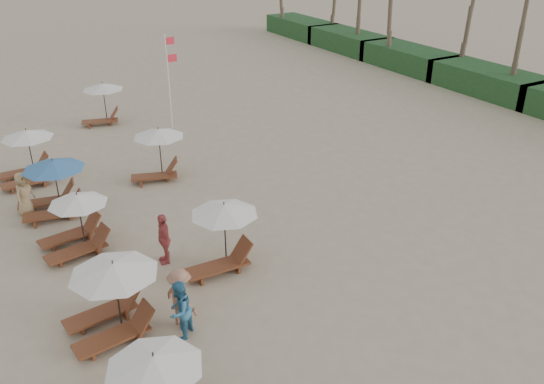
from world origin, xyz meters
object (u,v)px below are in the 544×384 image
lounger_station_5 (25,159)px  beachgoer_mid_b (181,298)px  lounger_station_2 (108,299)px  inland_station_0 (220,235)px  inland_station_1 (156,150)px  inland_station_2 (101,100)px  beachgoer_far_a (164,238)px  lounger_station_3 (73,226)px  flag_pole_near (170,86)px  lounger_station_4 (50,189)px  beachgoer_mid_a (179,310)px  beachgoer_far_b (24,194)px

lounger_station_5 → beachgoer_mid_b: lounger_station_5 is taller
lounger_station_2 → lounger_station_5: 11.66m
inland_station_0 → inland_station_1: size_ratio=1.03×
inland_station_2 → beachgoer_far_a: size_ratio=1.50×
lounger_station_2 → inland_station_2: 18.33m
inland_station_0 → lounger_station_3: bearing=136.6°
inland_station_1 → flag_pole_near: bearing=63.5°
inland_station_0 → inland_station_1: same height
lounger_station_5 → inland_station_1: (5.06, -2.51, 0.29)m
lounger_station_4 → beachgoer_mid_b: bearing=-78.4°
lounger_station_4 → beachgoer_mid_b: (1.82, -8.82, -0.14)m
beachgoer_mid_a → lounger_station_5: bearing=-121.8°
lounger_station_5 → inland_station_0: lounger_station_5 is taller
beachgoer_mid_b → beachgoer_far_a: bearing=-31.2°
beachgoer_far_a → lounger_station_5: bearing=-155.6°
inland_station_1 → beachgoer_mid_a: 10.78m
lounger_station_2 → lounger_station_5: lounger_station_5 is taller
beachgoer_far_b → beachgoer_mid_b: bearing=-117.7°
lounger_station_2 → beachgoer_mid_a: 1.98m
inland_station_0 → beachgoer_far_a: 2.01m
inland_station_1 → inland_station_2: (-0.09, 8.59, 0.02)m
flag_pole_near → lounger_station_5: bearing=-156.4°
lounger_station_2 → lounger_station_5: bearing=91.8°
lounger_station_5 → inland_station_0: bearing=-67.1°
inland_station_0 → beachgoer_mid_a: inland_station_0 is taller
lounger_station_3 → inland_station_1: inland_station_1 is taller
beachgoer_far_a → beachgoer_far_b: (-3.47, 5.90, -0.02)m
lounger_station_5 → inland_station_2: 7.86m
beachgoer_far_a → flag_pole_near: (5.13, 12.55, 1.43)m
lounger_station_2 → beachgoer_mid_b: bearing=-21.2°
lounger_station_4 → flag_pole_near: 10.53m
lounger_station_4 → inland_station_2: (4.60, 9.62, 0.32)m
lounger_station_5 → beachgoer_far_b: (-0.54, -3.12, -0.18)m
inland_station_1 → beachgoer_far_a: 6.86m
beachgoer_mid_b → beachgoer_far_b: 9.63m
lounger_station_4 → lounger_station_5: lounger_station_5 is taller
flag_pole_near → inland_station_2: bearing=140.5°
inland_station_1 → beachgoer_mid_a: size_ratio=1.56×
beachgoer_mid_a → beachgoer_far_a: bearing=-144.8°
lounger_station_3 → lounger_station_4: lounger_station_4 is taller
inland_station_0 → beachgoer_mid_a: bearing=-134.5°
beachgoer_mid_b → inland_station_1: bearing=-34.8°
beachgoer_far_b → lounger_station_4: bearing=-68.9°
inland_station_1 → beachgoer_mid_b: bearing=-106.3°
beachgoer_mid_a → beachgoer_far_b: size_ratio=1.00×
inland_station_2 → beachgoer_far_b: inland_station_2 is taller
beachgoer_far_a → flag_pole_near: 13.63m
flag_pole_near → inland_station_1: bearing=-116.5°
inland_station_2 → inland_station_0: bearing=-92.0°
inland_station_0 → inland_station_1: 7.88m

